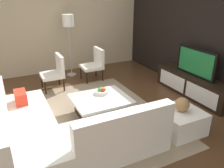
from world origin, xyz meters
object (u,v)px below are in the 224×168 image
Objects in this scene: accent_chair_far at (95,62)px; decorative_ball at (182,104)px; media_console at (193,86)px; accent_chair_near at (55,70)px; floor_lamp at (68,25)px; television at (196,62)px; ottoman at (180,121)px; coffee_table at (101,106)px; sectional_couch at (60,131)px; fruit_bowl at (102,91)px.

accent_chair_far is 3.55× the size of decorative_ball.
accent_chair_near is (-1.80, -2.77, 0.24)m from media_console.
media_console is at bearing 47.68° from accent_chair_near.
accent_chair_near is 0.51× the size of floor_lamp.
television reaches higher than ottoman.
coffee_table is 1.23× the size of accent_chair_far.
decorative_ball is (2.81, 1.49, 0.03)m from accent_chair_near.
sectional_couch is 2.05m from ottoman.
coffee_table is (-0.10, -2.30, -0.62)m from television.
floor_lamp reaches higher than television.
decorative_ball is (1.01, -1.27, -0.29)m from television.
television reaches higher than accent_chair_far.
floor_lamp is at bearing -166.70° from ottoman.
media_console is 8.27× the size of decorative_ball.
decorative_ball is at bearing 35.62° from fruit_bowl.
floor_lamp is at bearing -140.88° from television.
accent_chair_near is (-2.31, 0.50, 0.21)m from sectional_couch.
accent_chair_far is at bearing -172.93° from decorative_ball.
decorative_ball is (0.50, 1.99, 0.24)m from sectional_couch.
floor_lamp is 3.84m from decorative_ball.
decorative_ball is at bearing 13.30° from floor_lamp.
decorative_ball is (0.00, 0.00, 0.32)m from ottoman.
accent_chair_far is (-2.00, -1.65, -0.33)m from television.
television is 3.92× the size of fruit_bowl.
accent_chair_far is (0.62, 0.49, -0.96)m from floor_lamp.
television is 1.65m from decorative_ball.
accent_chair_far is at bearing -140.51° from television.
fruit_bowl is 1.14× the size of decorative_ball.
floor_lamp is at bearing 133.09° from accent_chair_near.
sectional_couch is 2.20× the size of coffee_table.
coffee_table is at bearing -137.32° from ottoman.
television is 1.26× the size of accent_chair_near.
television reaches higher than fruit_bowl.
ottoman is 0.80× the size of accent_chair_far.
accent_chair_far reaches higher than media_console.
floor_lamp reaches higher than accent_chair_near.
television is at bearing 90.00° from media_console.
ottoman is at bearing -51.61° from media_console.
floor_lamp reaches higher than sectional_couch.
media_console is at bearing 39.11° from floor_lamp.
media_console is 2.33× the size of accent_chair_far.
accent_chair_near is at bearing -37.63° from floor_lamp.
sectional_couch is at bearing -53.64° from fruit_bowl.
television is at bearing 87.51° from coffee_table.
media_console is at bearing 128.39° from decorative_ball.
accent_chair_near reaches higher than coffee_table.
accent_chair_far is at bearing 147.20° from sectional_couch.
accent_chair_near reaches higher than media_console.
decorative_ball is (3.63, 0.86, -0.92)m from floor_lamp.
floor_lamp is at bearing 176.26° from coffee_table.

